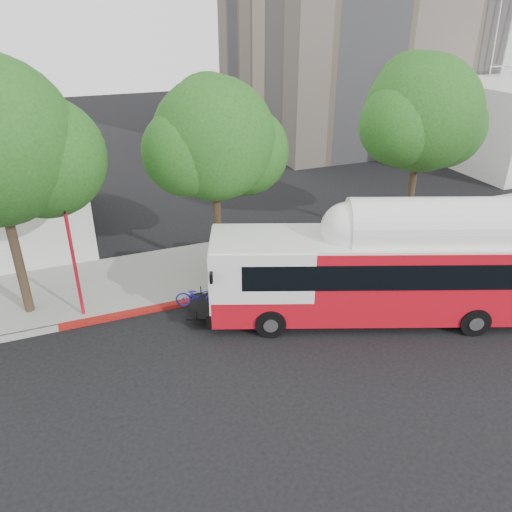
# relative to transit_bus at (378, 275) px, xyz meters

# --- Properties ---
(ground) EXTENTS (120.00, 120.00, 0.00)m
(ground) POSITION_rel_transit_bus_xyz_m (-3.56, -0.34, -1.84)
(ground) COLOR black
(ground) RESTS_ON ground
(sidewalk) EXTENTS (60.00, 5.00, 0.15)m
(sidewalk) POSITION_rel_transit_bus_xyz_m (-3.56, 6.16, -1.76)
(sidewalk) COLOR gray
(sidewalk) RESTS_ON ground
(curb_strip) EXTENTS (60.00, 0.30, 0.15)m
(curb_strip) POSITION_rel_transit_bus_xyz_m (-3.56, 3.56, -1.76)
(curb_strip) COLOR gray
(curb_strip) RESTS_ON ground
(red_curb_segment) EXTENTS (10.00, 0.32, 0.16)m
(red_curb_segment) POSITION_rel_transit_bus_xyz_m (-6.56, 3.56, -1.76)
(red_curb_segment) COLOR maroon
(red_curb_segment) RESTS_ON ground
(street_tree_left) EXTENTS (6.67, 5.80, 9.74)m
(street_tree_left) POSITION_rel_transit_bus_xyz_m (-12.09, 5.21, 4.77)
(street_tree_left) COLOR #2D2116
(street_tree_left) RESTS_ON ground
(street_tree_mid) EXTENTS (5.75, 5.00, 8.62)m
(street_tree_mid) POSITION_rel_transit_bus_xyz_m (-4.15, 5.71, 4.07)
(street_tree_mid) COLOR #2D2116
(street_tree_mid) RESTS_ON ground
(street_tree_right) EXTENTS (6.21, 5.40, 9.18)m
(street_tree_right) POSITION_rel_transit_bus_xyz_m (5.88, 5.51, 4.42)
(street_tree_right) COLOR #2D2116
(street_tree_right) RESTS_ON ground
(transit_bus) EXTENTS (13.25, 6.83, 3.93)m
(transit_bus) POSITION_rel_transit_bus_xyz_m (0.00, 0.00, 0.00)
(transit_bus) COLOR red
(transit_bus) RESTS_ON ground
(signal_pole) EXTENTS (0.13, 0.44, 4.69)m
(signal_pole) POSITION_rel_transit_bus_xyz_m (-10.60, 4.10, 0.57)
(signal_pole) COLOR red
(signal_pole) RESTS_ON ground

